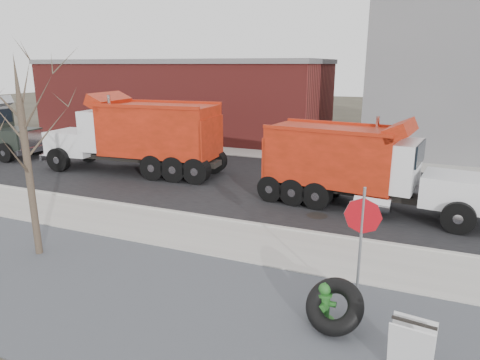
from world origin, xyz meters
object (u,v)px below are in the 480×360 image
at_px(fire_hydrant, 324,305).
at_px(dump_truck_red_a, 358,163).
at_px(sandwich_board, 411,347).
at_px(dump_truck_red_b, 138,134).
at_px(truck_tire, 334,306).
at_px(stop_sign, 362,229).

height_order(fire_hydrant, dump_truck_red_a, dump_truck_red_a).
relative_size(sandwich_board, dump_truck_red_a, 0.12).
xyz_separation_m(sandwich_board, dump_truck_red_b, (-12.13, 9.62, 1.34)).
distance_m(truck_tire, stop_sign, 1.56).
xyz_separation_m(stop_sign, dump_truck_red_b, (-11.06, 8.10, 0.02)).
bearing_deg(sandwich_board, fire_hydrant, 157.51).
bearing_deg(dump_truck_red_b, sandwich_board, 137.38).
relative_size(sandwich_board, dump_truck_red_b, 0.11).
distance_m(sandwich_board, dump_truck_red_b, 15.54).
bearing_deg(sandwich_board, dump_truck_red_b, 148.80).
relative_size(dump_truck_red_a, dump_truck_red_b, 0.91).
height_order(stop_sign, sandwich_board, stop_sign).
height_order(truck_tire, sandwich_board, truck_tire).
bearing_deg(stop_sign, dump_truck_red_b, 168.38).
relative_size(stop_sign, dump_truck_red_b, 0.31).
height_order(stop_sign, dump_truck_red_b, dump_truck_red_b).
xyz_separation_m(truck_tire, dump_truck_red_b, (-10.75, 8.86, 1.35)).
relative_size(fire_hydrant, sandwich_board, 0.89).
bearing_deg(truck_tire, sandwich_board, -29.02).
bearing_deg(dump_truck_red_b, fire_hydrant, 136.20).
bearing_deg(fire_hydrant, stop_sign, 48.19).
distance_m(dump_truck_red_a, dump_truck_red_b, 10.15).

